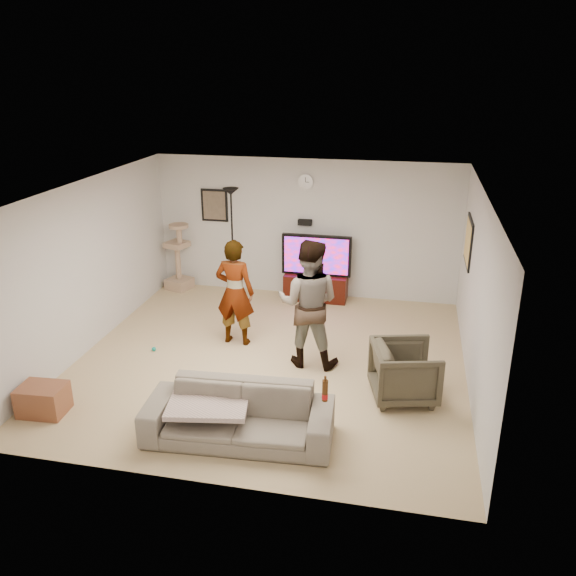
% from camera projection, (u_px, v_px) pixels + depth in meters
% --- Properties ---
extents(floor, '(5.50, 5.50, 0.02)m').
position_uv_depth(floor, '(270.00, 361.00, 8.58)').
color(floor, tan).
rests_on(floor, ground).
extents(ceiling, '(5.50, 5.50, 0.02)m').
position_uv_depth(ceiling, '(268.00, 189.00, 7.69)').
color(ceiling, white).
rests_on(ceiling, wall_back).
extents(wall_back, '(5.50, 0.04, 2.50)m').
position_uv_depth(wall_back, '(305.00, 229.00, 10.65)').
color(wall_back, silver).
rests_on(wall_back, floor).
extents(wall_front, '(5.50, 0.04, 2.50)m').
position_uv_depth(wall_front, '(201.00, 376.00, 5.62)').
color(wall_front, silver).
rests_on(wall_front, floor).
extents(wall_left, '(0.04, 5.50, 2.50)m').
position_uv_depth(wall_left, '(88.00, 266.00, 8.67)').
color(wall_left, silver).
rests_on(wall_left, floor).
extents(wall_right, '(0.04, 5.50, 2.50)m').
position_uv_depth(wall_right, '(477.00, 295.00, 7.60)').
color(wall_right, silver).
rests_on(wall_right, floor).
extents(wall_clock, '(0.26, 0.04, 0.26)m').
position_uv_depth(wall_clock, '(306.00, 182.00, 10.32)').
color(wall_clock, white).
rests_on(wall_clock, wall_back).
extents(wall_speaker, '(0.25, 0.10, 0.10)m').
position_uv_depth(wall_speaker, '(305.00, 222.00, 10.55)').
color(wall_speaker, black).
rests_on(wall_speaker, wall_back).
extents(picture_back, '(0.42, 0.03, 0.52)m').
position_uv_depth(picture_back, '(214.00, 205.00, 10.84)').
color(picture_back, brown).
rests_on(picture_back, wall_back).
extents(picture_right, '(0.03, 0.78, 0.62)m').
position_uv_depth(picture_right, '(468.00, 242.00, 8.98)').
color(picture_right, '#EABD64').
rests_on(picture_right, wall_right).
extents(tv_stand, '(1.13, 0.45, 0.47)m').
position_uv_depth(tv_stand, '(316.00, 287.00, 10.74)').
color(tv_stand, black).
rests_on(tv_stand, floor).
extents(console_box, '(0.40, 0.30, 0.07)m').
position_uv_depth(console_box, '(312.00, 305.00, 10.45)').
color(console_box, silver).
rests_on(console_box, floor).
extents(tv, '(1.25, 0.08, 0.74)m').
position_uv_depth(tv, '(316.00, 255.00, 10.52)').
color(tv, black).
rests_on(tv, tv_stand).
extents(tv_screen, '(1.15, 0.01, 0.65)m').
position_uv_depth(tv_screen, '(316.00, 256.00, 10.48)').
color(tv_screen, red).
rests_on(tv_screen, tv).
extents(floor_lamp, '(0.32, 0.32, 2.05)m').
position_uv_depth(floor_lamp, '(233.00, 246.00, 10.41)').
color(floor_lamp, black).
rests_on(floor_lamp, floor).
extents(cat_tree, '(0.52, 0.52, 1.29)m').
position_uv_depth(cat_tree, '(178.00, 256.00, 11.10)').
color(cat_tree, tan).
rests_on(cat_tree, floor).
extents(person_left, '(0.63, 0.44, 1.64)m').
position_uv_depth(person_left, '(235.00, 292.00, 8.85)').
color(person_left, '#B6B7C0').
rests_on(person_left, floor).
extents(person_right, '(0.91, 0.72, 1.84)m').
position_uv_depth(person_right, '(308.00, 303.00, 8.19)').
color(person_right, '#2836A3').
rests_on(person_right, floor).
extents(sofa, '(2.18, 0.96, 0.62)m').
position_uv_depth(sofa, '(239.00, 415.00, 6.68)').
color(sofa, '#71685D').
rests_on(sofa, floor).
extents(throw_blanket, '(1.00, 0.84, 0.06)m').
position_uv_depth(throw_blanket, '(209.00, 403.00, 6.71)').
color(throw_blanket, beige).
rests_on(throw_blanket, sofa).
extents(beer_bottle, '(0.06, 0.06, 0.25)m').
position_uv_depth(beer_bottle, '(325.00, 391.00, 6.34)').
color(beer_bottle, '#45250C').
rests_on(beer_bottle, sofa).
extents(armchair, '(0.97, 0.96, 0.74)m').
position_uv_depth(armchair, '(405.00, 372.00, 7.49)').
color(armchair, '#403B2D').
rests_on(armchair, floor).
extents(side_table, '(0.58, 0.45, 0.37)m').
position_uv_depth(side_table, '(43.00, 399.00, 7.23)').
color(side_table, brown).
rests_on(side_table, floor).
extents(toy_ball, '(0.07, 0.07, 0.07)m').
position_uv_depth(toy_ball, '(154.00, 349.00, 8.84)').
color(toy_ball, '#0C8C7F').
rests_on(toy_ball, floor).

